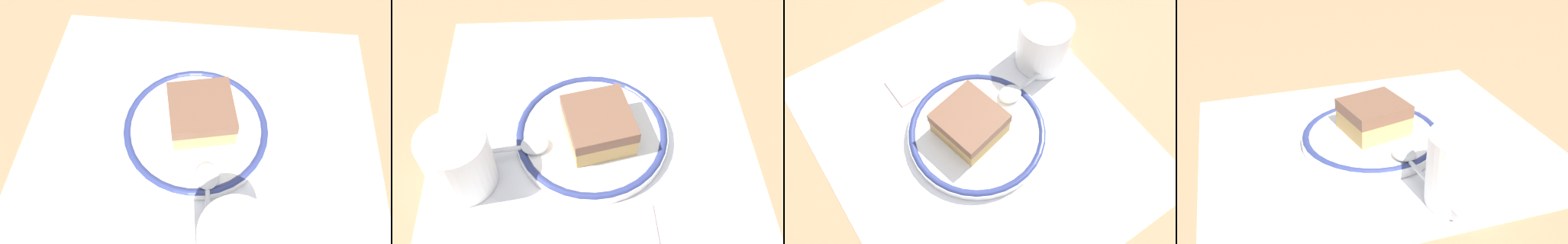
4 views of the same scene
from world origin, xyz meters
TOP-DOWN VIEW (x-y plane):
  - ground_plane at (0.00, 0.00)m, footprint 2.40×2.40m
  - placemat at (0.00, 0.00)m, footprint 0.45×0.39m
  - plate at (-0.01, -0.00)m, footprint 0.18×0.18m
  - cake_slice at (-0.00, 0.01)m, footprint 0.09×0.09m
  - spoon at (0.02, -0.08)m, footprint 0.03×0.14m
  - napkin at (0.14, -0.09)m, footprint 0.15×0.16m
  - sugar_packet at (0.11, 0.05)m, footprint 0.05×0.03m

SIDE VIEW (x-z plane):
  - ground_plane at x=0.00m, z-range 0.00..0.00m
  - placemat at x=0.00m, z-range 0.00..0.00m
  - napkin at x=0.14m, z-range 0.00..0.00m
  - sugar_packet at x=0.11m, z-range 0.00..0.01m
  - plate at x=-0.01m, z-range 0.00..0.02m
  - spoon at x=0.02m, z-range 0.01..0.02m
  - cake_slice at x=0.00m, z-range 0.01..0.06m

